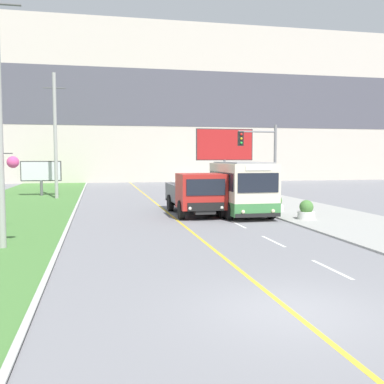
% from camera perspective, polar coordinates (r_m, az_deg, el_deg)
% --- Properties ---
extents(ground_plane, '(300.00, 300.00, 0.00)m').
position_cam_1_polar(ground_plane, '(10.46, 12.44, -14.55)').
color(ground_plane, slate).
extents(lane_marking_centre, '(2.88, 140.00, 0.01)m').
position_cam_1_polar(lane_marking_centre, '(11.49, 11.56, -12.76)').
color(lane_marking_centre, gold).
rests_on(lane_marking_centre, ground_plane).
extents(apartment_block_background, '(80.00, 8.04, 21.42)m').
position_cam_1_polar(apartment_block_background, '(64.56, -8.26, 10.94)').
color(apartment_block_background, beige).
rests_on(apartment_block_background, ground_plane).
extents(city_bus, '(2.67, 5.46, 3.10)m').
position_cam_1_polar(city_bus, '(25.88, 6.37, 0.41)').
color(city_bus, beige).
rests_on(city_bus, ground_plane).
extents(dump_truck, '(2.58, 6.66, 2.47)m').
position_cam_1_polar(dump_truck, '(25.63, 0.70, -0.33)').
color(dump_truck, black).
rests_on(dump_truck, ground_plane).
extents(utility_pole_far, '(1.80, 0.28, 10.11)m').
position_cam_1_polar(utility_pole_far, '(38.07, -16.97, 6.87)').
color(utility_pole_far, '#9E9E99').
rests_on(utility_pole_far, ground_plane).
extents(traffic_light_mast, '(2.28, 0.32, 5.20)m').
position_cam_1_polar(traffic_light_mast, '(25.71, 9.07, 4.31)').
color(traffic_light_mast, slate).
rests_on(traffic_light_mast, ground_plane).
extents(billboard_large, '(5.74, 0.24, 6.15)m').
position_cam_1_polar(billboard_large, '(44.55, 4.16, 5.85)').
color(billboard_large, '#59595B').
rests_on(billboard_large, ground_plane).
extents(billboard_small, '(3.40, 0.24, 3.04)m').
position_cam_1_polar(billboard_small, '(41.15, -18.62, 2.42)').
color(billboard_small, '#59595B').
rests_on(billboard_small, ground_plane).
extents(planter_round_near, '(0.92, 0.92, 1.03)m').
position_cam_1_polar(planter_round_near, '(24.66, 14.32, -2.33)').
color(planter_round_near, silver).
rests_on(planter_round_near, sidewalk_right).
extents(planter_round_second, '(0.97, 0.97, 1.04)m').
position_cam_1_polar(planter_round_second, '(27.90, 10.56, -1.48)').
color(planter_round_second, silver).
rests_on(planter_round_second, sidewalk_right).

